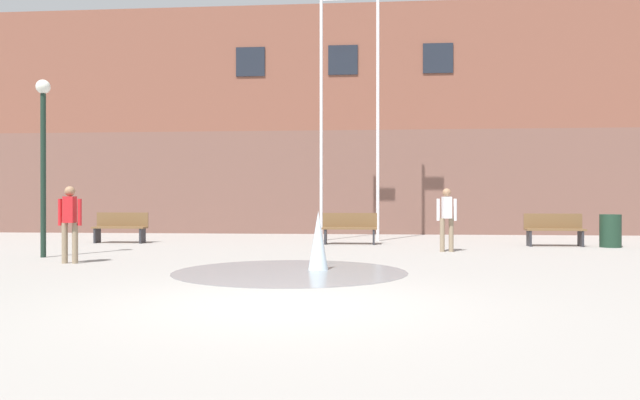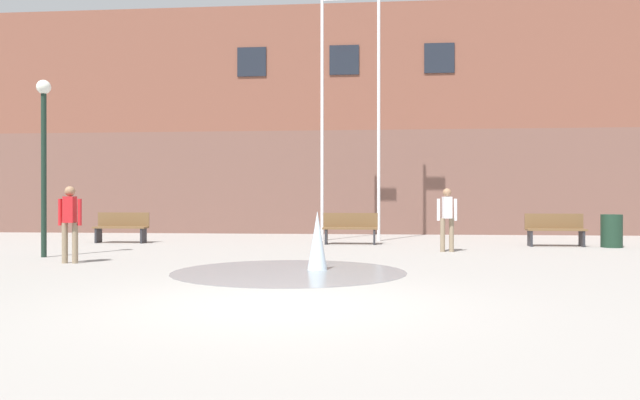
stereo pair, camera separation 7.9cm
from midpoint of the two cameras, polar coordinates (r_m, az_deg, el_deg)
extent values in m
plane|color=gray|center=(8.04, -3.45, -9.45)|extent=(100.00, 100.00, 0.00)
cube|color=brown|center=(26.27, 2.67, 1.47)|extent=(36.00, 6.00, 3.89)
cube|color=brown|center=(26.72, 2.67, 10.77)|extent=(36.00, 6.00, 4.75)
cube|color=#1E232D|center=(24.24, -6.17, 12.44)|extent=(1.10, 0.06, 1.10)
cube|color=#1E232D|center=(23.81, 2.32, 12.67)|extent=(1.10, 0.06, 1.10)
cube|color=#1E232D|center=(23.89, 10.95, 12.63)|extent=(1.10, 0.06, 1.10)
cylinder|color=gray|center=(11.42, -2.64, -6.56)|extent=(4.27, 4.27, 0.01)
cone|color=silver|center=(11.65, -0.05, -3.73)|extent=(0.38, 0.38, 1.10)
cube|color=#28282D|center=(19.92, -19.50, -3.08)|extent=(0.06, 0.40, 0.44)
cube|color=#28282D|center=(19.38, -15.73, -3.16)|extent=(0.06, 0.40, 0.44)
cube|color=brown|center=(19.62, -17.64, -2.41)|extent=(1.60, 0.44, 0.05)
cube|color=brown|center=(19.80, -17.42, -1.70)|extent=(1.60, 0.04, 0.42)
cube|color=#28282D|center=(18.20, 0.70, -3.37)|extent=(0.06, 0.40, 0.44)
cube|color=#28282D|center=(18.14, 5.12, -3.38)|extent=(0.06, 0.40, 0.44)
cube|color=brown|center=(18.14, 2.90, -2.61)|extent=(1.60, 0.44, 0.05)
cube|color=brown|center=(18.33, 2.93, -1.84)|extent=(1.60, 0.04, 0.42)
cube|color=#28282D|center=(18.39, 18.76, -3.34)|extent=(0.06, 0.40, 0.44)
cube|color=#28282D|center=(18.77, 22.93, -3.28)|extent=(0.06, 0.40, 0.44)
cube|color=brown|center=(18.55, 20.87, -2.56)|extent=(1.60, 0.44, 0.05)
cube|color=brown|center=(18.74, 20.71, -1.81)|extent=(1.60, 0.04, 0.42)
cylinder|color=#89755B|center=(13.90, -22.15, -3.65)|extent=(0.12, 0.12, 0.84)
cylinder|color=#89755B|center=(13.80, -21.34, -3.68)|extent=(0.12, 0.12, 0.84)
cube|color=red|center=(13.82, -21.75, -0.81)|extent=(0.26, 0.37, 0.54)
sphere|color=#997051|center=(13.82, -21.75, 0.75)|extent=(0.21, 0.21, 0.21)
cylinder|color=red|center=(13.92, -22.52, -1.03)|extent=(0.08, 0.08, 0.55)
cylinder|color=red|center=(13.73, -20.96, -1.04)|extent=(0.08, 0.08, 0.55)
cylinder|color=#89755B|center=(15.93, 11.28, -3.16)|extent=(0.12, 0.12, 0.84)
cylinder|color=#89755B|center=(15.95, 12.07, -3.15)|extent=(0.12, 0.12, 0.84)
cube|color=white|center=(15.92, 11.68, -0.67)|extent=(0.23, 0.35, 0.54)
sphere|color=#997051|center=(15.91, 11.68, 0.68)|extent=(0.21, 0.21, 0.21)
cylinder|color=white|center=(15.89, 10.93, -0.87)|extent=(0.08, 0.08, 0.55)
cylinder|color=white|center=(15.94, 12.43, -0.87)|extent=(0.08, 0.08, 0.55)
cylinder|color=silver|center=(19.95, 0.31, 8.48)|extent=(0.10, 0.10, 8.45)
cylinder|color=silver|center=(19.91, 5.51, 9.08)|extent=(0.10, 0.10, 8.86)
cylinder|color=#192D23|center=(15.48, -23.80, 2.05)|extent=(0.12, 0.12, 3.71)
sphere|color=white|center=(15.67, -23.81, 9.44)|extent=(0.32, 0.32, 0.32)
cylinder|color=#193323|center=(18.79, 25.22, -2.57)|extent=(0.56, 0.56, 0.90)
camera|label=1|loc=(0.04, -89.85, 0.00)|focal=35.00mm
camera|label=2|loc=(0.04, 90.15, 0.00)|focal=35.00mm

